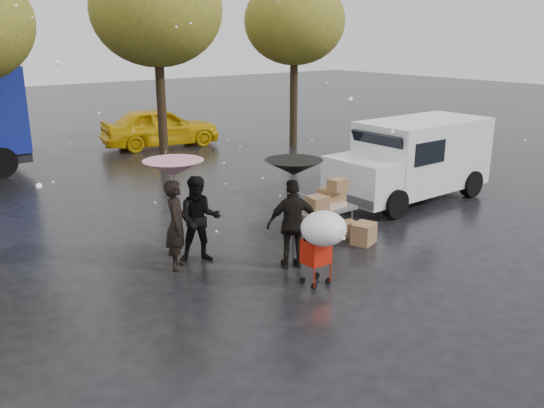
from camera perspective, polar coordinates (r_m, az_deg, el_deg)
ground at (r=11.62m, az=1.68°, el=-6.36°), size 90.00×90.00×0.00m
person_pink at (r=11.48m, az=-9.45°, el=-2.05°), size 0.73×0.79×1.81m
person_middle at (r=11.77m, az=-7.20°, el=-1.51°), size 1.09×1.00×1.80m
person_black at (r=11.37m, az=2.12°, el=-2.00°), size 1.15×0.86×1.81m
umbrella_pink at (r=11.17m, az=-9.73°, el=3.53°), size 1.17×1.17×2.20m
umbrella_black at (r=11.06m, az=2.18°, el=3.62°), size 1.13×1.13×2.20m
vendor_cart at (r=13.56m, az=5.41°, el=0.24°), size 1.52×0.80×1.27m
shopping_cart at (r=10.46m, az=5.01°, el=-2.83°), size 0.84×0.84×1.46m
white_van at (r=16.62m, az=13.82°, el=4.44°), size 4.91×2.18×2.20m
box_ground_near at (r=13.00m, az=9.08°, el=-2.90°), size 0.63×0.56×0.47m
box_ground_far at (r=13.46m, az=7.39°, el=-2.43°), size 0.50×0.42×0.34m
yellow_taxi at (r=24.23m, az=-10.99°, el=7.51°), size 5.03×2.78×1.62m
tree_row at (r=19.31m, az=-19.58°, el=17.19°), size 21.60×4.40×7.12m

